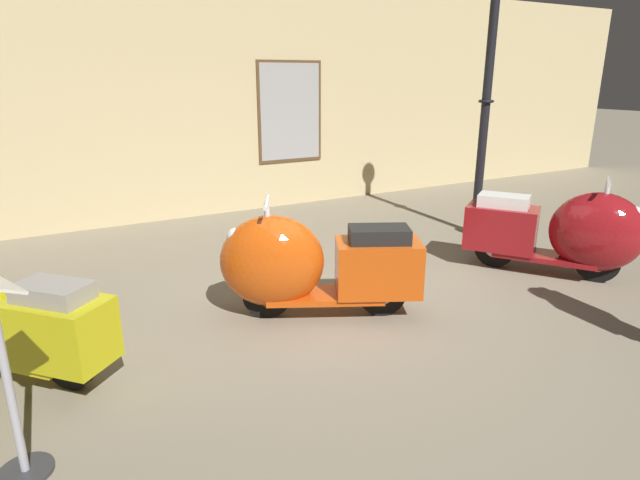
% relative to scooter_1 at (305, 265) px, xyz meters
% --- Properties ---
extents(ground_plane, '(60.00, 60.00, 0.00)m').
position_rel_scooter_1_xyz_m(ground_plane, '(0.35, -0.18, -0.48)').
color(ground_plane, gray).
extents(showroom_back_wall, '(18.00, 0.63, 3.36)m').
position_rel_scooter_1_xyz_m(showroom_back_wall, '(0.17, 3.92, 1.20)').
color(showroom_back_wall, '#CCB784').
rests_on(showroom_back_wall, ground).
extents(scooter_1, '(1.74, 1.19, 1.04)m').
position_rel_scooter_1_xyz_m(scooter_1, '(0.00, 0.00, 0.00)').
color(scooter_1, black).
rests_on(scooter_1, ground).
extents(scooter_2, '(1.38, 1.69, 1.05)m').
position_rel_scooter_1_xyz_m(scooter_2, '(2.79, -0.44, 0.00)').
color(scooter_2, black).
rests_on(scooter_2, ground).
extents(lamppost, '(0.28, 0.28, 3.22)m').
position_rel_scooter_1_xyz_m(lamppost, '(3.16, 1.17, 1.21)').
color(lamppost, black).
rests_on(lamppost, ground).
extents(info_stanchion, '(0.33, 0.38, 1.15)m').
position_rel_scooter_1_xyz_m(info_stanchion, '(-2.18, -0.99, 0.01)').
color(info_stanchion, '#333338').
rests_on(info_stanchion, ground).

